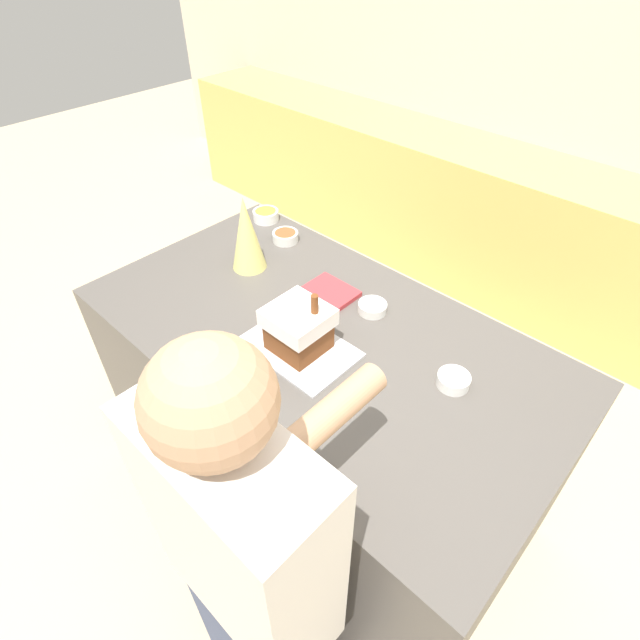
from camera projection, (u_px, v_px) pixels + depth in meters
The scene contains 13 objects.
ground_plane at pixel (320, 479), 2.41m from camera, with size 12.00×12.00×0.00m, color #C6B28E.
wall_back at pixel (597, 89), 2.82m from camera, with size 8.00×0.05×2.60m.
back_cabinet_block at pixel (530, 239), 3.19m from camera, with size 6.00×0.60×0.92m.
kitchen_island at pixel (320, 417), 2.09m from camera, with size 1.76×0.98×0.96m.
baking_tray at pixel (299, 348), 1.71m from camera, with size 0.38×0.26×0.01m.
gingerbread_house at pixel (299, 328), 1.65m from camera, with size 0.19×0.19×0.23m.
decorative_tree at pixel (246, 234), 1.99m from camera, with size 0.14×0.14×0.32m.
candy_bowl_beside_tree at pixel (285, 236), 2.23m from camera, with size 0.11×0.11×0.04m.
candy_bowl_behind_tray at pixel (372, 307), 1.85m from camera, with size 0.11×0.11×0.04m.
candy_bowl_center_rear at pixel (266, 215), 2.37m from camera, with size 0.12×0.12×0.05m.
candy_bowl_far_right at pixel (453, 380), 1.58m from camera, with size 0.10×0.10×0.04m.
cookbook at pixel (331, 291), 1.94m from camera, with size 0.20×0.14×0.02m.
person at pixel (252, 585), 1.22m from camera, with size 0.44×0.55×1.67m.
Camera 1 is at (0.90, -0.96, 2.16)m, focal length 28.00 mm.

